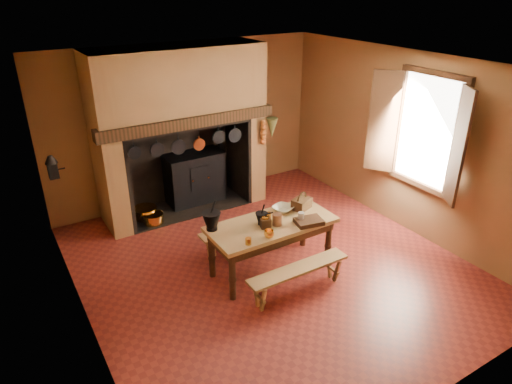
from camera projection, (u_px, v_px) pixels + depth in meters
floor at (270, 265)px, 6.54m from camera, size 5.50×5.50×0.00m
ceiling at (274, 66)px, 5.35m from camera, size 5.50×5.50×0.00m
back_wall at (187, 123)px, 8.07m from camera, size 5.00×0.02×2.80m
wall_left at (72, 225)px, 4.77m from camera, size 0.02×5.50×2.80m
wall_right at (405, 143)px, 7.13m from camera, size 0.02×5.50×2.80m
wall_front at (451, 286)px, 3.82m from camera, size 5.00×0.02×2.80m
chimney_breast at (179, 108)px, 7.41m from camera, size 2.95×0.96×2.80m
iron_range at (195, 177)px, 8.20m from camera, size 1.12×0.55×1.60m
hearth_pans at (147, 215)px, 7.72m from camera, size 0.51×0.62×0.20m
hanging_pans at (191, 144)px, 7.20m from camera, size 1.92×0.29×0.27m
onion_string at (263, 132)px, 7.83m from camera, size 0.12×0.10×0.46m
herb_bunch at (272, 128)px, 7.89m from camera, size 0.20×0.20×0.35m
window at (422, 133)px, 6.62m from camera, size 0.39×1.75×1.76m
wall_coffee_mill at (52, 166)px, 5.95m from camera, size 0.23×0.16×0.31m
work_table at (272, 230)px, 6.18m from camera, size 1.74×0.77×0.75m
bench_front at (298, 274)px, 5.83m from camera, size 1.44×0.25×0.40m
bench_back at (248, 230)px, 6.80m from camera, size 1.53×0.27×0.43m
mortar_large at (212, 220)px, 5.90m from camera, size 0.25×0.25×0.42m
mortar_small at (262, 218)px, 6.05m from camera, size 0.17×0.17×0.29m
coffee_grinder at (265, 222)px, 5.99m from camera, size 0.19×0.17×0.21m
brass_mug_a at (248, 241)px, 5.62m from camera, size 0.10×0.10×0.09m
brass_mug_b at (268, 216)px, 6.22m from camera, size 0.09×0.09×0.09m
mixing_bowl at (283, 209)px, 6.42m from camera, size 0.37×0.37×0.07m
stoneware_crock at (277, 220)px, 6.04m from camera, size 0.17×0.17×0.16m
glass_jar at (301, 217)px, 6.11m from camera, size 0.11×0.11×0.15m
wicker_basket at (302, 203)px, 6.47m from camera, size 0.32×0.27×0.26m
wooden_tray at (309, 221)px, 6.10m from camera, size 0.40×0.32×0.06m
brass_cup at (269, 234)px, 5.76m from camera, size 0.14×0.14×0.10m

